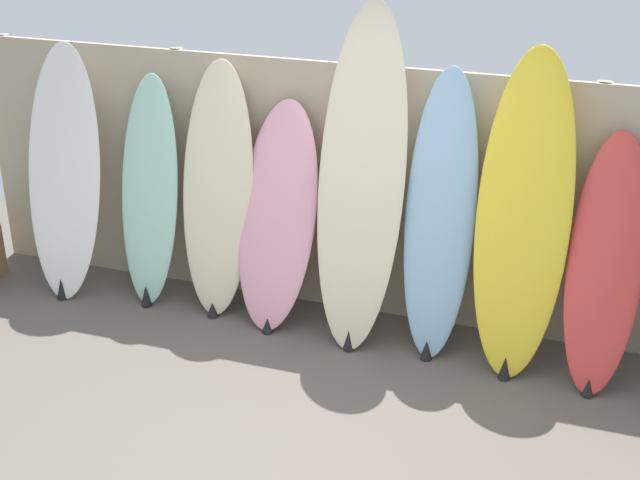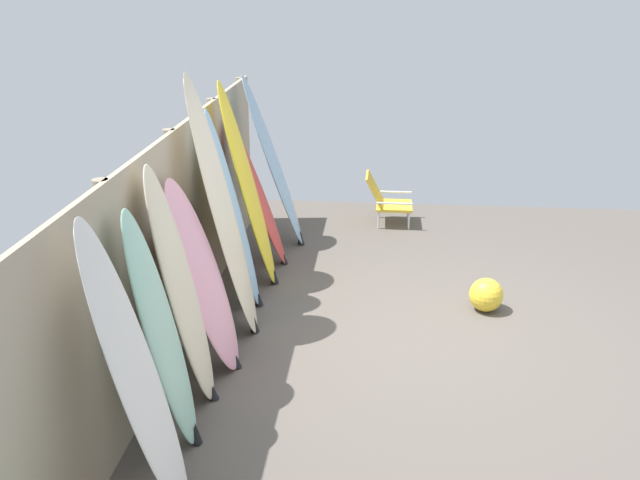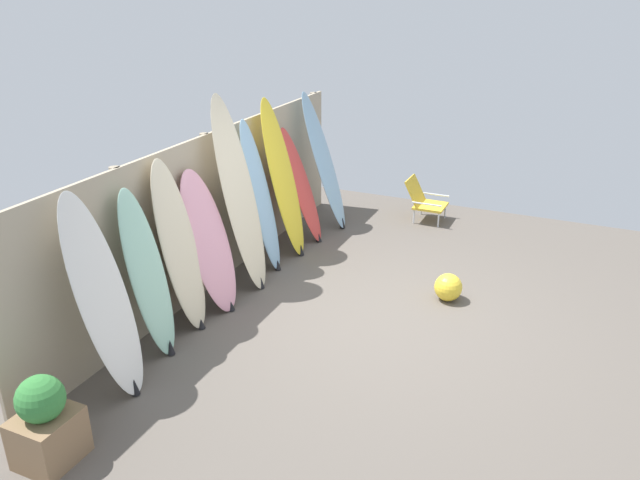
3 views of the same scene
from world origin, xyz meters
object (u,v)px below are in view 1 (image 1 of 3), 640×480
surfboard_skyblue_5 (440,218)px  surfboard_red_7 (605,266)px  surfboard_seafoam_1 (150,194)px  surfboard_yellow_6 (523,219)px  surfboard_cream_4 (361,184)px  surfboard_white_0 (64,176)px  surfboard_cream_2 (218,192)px  surfboard_pink_3 (277,218)px

surfboard_skyblue_5 → surfboard_red_7: bearing=-2.5°
surfboard_seafoam_1 → surfboard_yellow_6: (2.63, -0.07, 0.19)m
surfboard_skyblue_5 → surfboard_yellow_6: size_ratio=0.92×
surfboard_cream_4 → surfboard_yellow_6: (1.04, -0.01, -0.10)m
surfboard_white_0 → surfboard_cream_2: surfboard_white_0 is taller
surfboard_seafoam_1 → surfboard_skyblue_5: 2.11m
surfboard_red_7 → surfboard_skyblue_5: bearing=177.5°
surfboard_skyblue_5 → surfboard_pink_3: bearing=179.6°
surfboard_cream_4 → surfboard_yellow_6: surfboard_cream_4 is taller
surfboard_seafoam_1 → surfboard_cream_2: bearing=1.8°
surfboard_white_0 → surfboard_red_7: surfboard_white_0 is taller
surfboard_cream_2 → surfboard_white_0: bearing=-175.7°
surfboard_pink_3 → surfboard_skyblue_5: bearing=-0.4°
surfboard_cream_2 → surfboard_pink_3: (0.46, -0.04, -0.12)m
surfboard_pink_3 → surfboard_cream_4: (0.60, -0.04, 0.34)m
surfboard_white_0 → surfboard_seafoam_1: bearing=6.2°
surfboard_white_0 → surfboard_cream_2: 1.18m
surfboard_seafoam_1 → surfboard_pink_3: (0.99, -0.02, -0.05)m
surfboard_white_0 → surfboard_seafoam_1: 0.66m
surfboard_seafoam_1 → surfboard_skyblue_5: surfboard_skyblue_5 is taller
surfboard_cream_4 → surfboard_skyblue_5: (0.52, 0.03, -0.18)m
surfboard_cream_2 → surfboard_red_7: (2.61, -0.09, -0.12)m
surfboard_yellow_6 → surfboard_red_7: (0.51, -0.01, -0.24)m
surfboard_white_0 → surfboard_cream_4: 2.24m
surfboard_cream_4 → surfboard_yellow_6: 1.05m
surfboard_cream_2 → surfboard_skyblue_5: size_ratio=0.96×
surfboard_pink_3 → surfboard_yellow_6: (1.64, -0.05, 0.24)m
surfboard_cream_4 → surfboard_skyblue_5: 0.55m
surfboard_white_0 → surfboard_cream_4: (2.23, 0.01, 0.21)m
surfboard_cream_2 → surfboard_cream_4: (1.06, -0.08, 0.22)m
surfboard_cream_4 → surfboard_skyblue_5: size_ratio=1.20×
surfboard_pink_3 → surfboard_skyblue_5: (1.12, -0.01, 0.15)m
surfboard_seafoam_1 → surfboard_pink_3: bearing=-1.4°
surfboard_yellow_6 → surfboard_red_7: surfboard_yellow_6 is taller
surfboard_cream_2 → surfboard_cream_4: 1.08m
surfboard_cream_4 → surfboard_pink_3: bearing=176.5°
surfboard_cream_2 → surfboard_pink_3: 0.47m
surfboard_pink_3 → surfboard_cream_4: bearing=-3.5°
surfboard_seafoam_1 → surfboard_cream_4: surfboard_cream_4 is taller
surfboard_cream_2 → surfboard_red_7: size_ratio=1.15×
surfboard_seafoam_1 → surfboard_cream_2: 0.53m
surfboard_skyblue_5 → surfboard_cream_4: bearing=-176.7°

